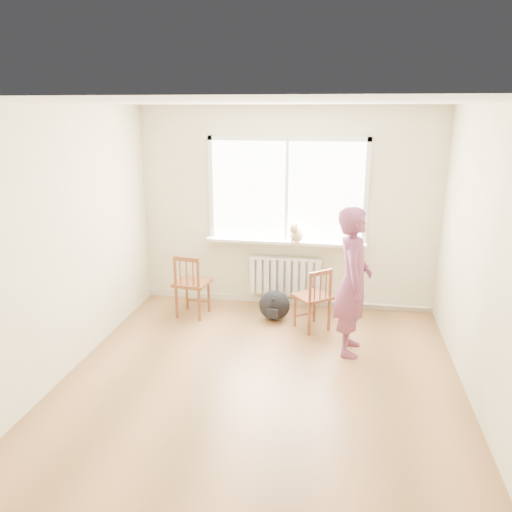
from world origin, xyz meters
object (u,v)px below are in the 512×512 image
at_px(chair_right, 315,299).
at_px(backpack, 274,305).
at_px(person, 353,282).
at_px(cat, 296,233).
at_px(chair_left, 191,286).

xyz_separation_m(chair_right, backpack, (-0.52, 0.21, -0.20)).
relative_size(chair_right, person, 0.48).
xyz_separation_m(cat, backpack, (-0.23, -0.41, -0.87)).
bearing_deg(backpack, cat, 61.00).
distance_m(chair_right, cat, 0.96).
distance_m(chair_left, person, 2.19).
distance_m(chair_right, person, 0.79).
bearing_deg(cat, person, -44.87).
bearing_deg(chair_left, chair_right, -178.00).
xyz_separation_m(chair_right, person, (0.43, -0.50, 0.43)).
relative_size(person, cat, 3.84).
distance_m(chair_left, chair_right, 1.63).
bearing_deg(chair_left, person, 169.58).
bearing_deg(person, cat, 33.96).
bearing_deg(chair_left, backpack, -169.26).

